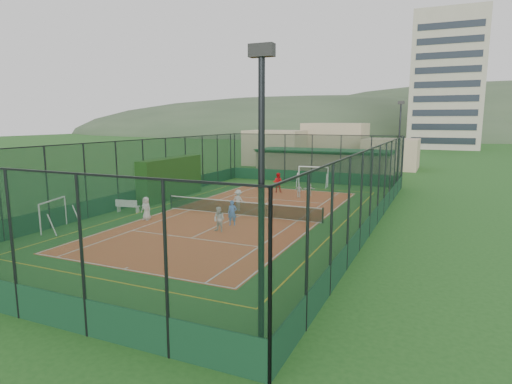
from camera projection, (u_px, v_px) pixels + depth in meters
ground at (241, 215)px, 29.59m from camera, size 300.00×300.00×0.00m
court_slab at (241, 215)px, 29.58m from camera, size 11.17×23.97×0.01m
tennis_net at (241, 208)px, 29.50m from camera, size 11.67×0.12×1.06m
perimeter_fence at (241, 179)px, 29.17m from camera, size 18.12×34.12×5.00m
floodlight_se at (261, 219)px, 10.50m from camera, size 0.60×0.26×8.25m
floodlight_ne at (399, 145)px, 40.45m from camera, size 0.60×0.26×8.25m
clubhouse at (324, 163)px, 49.17m from camera, size 15.20×7.20×3.15m
apartment_tower at (447, 82)px, 96.27m from camera, size 15.00×12.00×30.00m
distant_hills at (410, 137)px, 164.89m from camera, size 200.00×60.00×24.00m
hedge_left at (171, 178)px, 35.90m from camera, size 1.16×7.74×3.38m
white_bench at (128, 206)px, 30.45m from camera, size 1.75×0.75×0.95m
futsal_goal_near at (53, 215)px, 25.58m from camera, size 2.87×1.60×1.78m
futsal_goal_far at (313, 177)px, 42.24m from camera, size 3.06×1.11×1.94m
child_near_left at (146, 208)px, 28.05m from camera, size 0.79×0.55×1.53m
child_near_mid at (232, 213)px, 26.64m from camera, size 0.65×0.53×1.56m
child_near_right at (219, 219)px, 25.08m from camera, size 0.78×0.64×1.48m
child_far_left at (238, 200)px, 30.85m from camera, size 1.02×0.61×1.54m
child_far_right at (299, 191)px, 36.25m from camera, size 0.69×0.29×1.17m
child_far_back at (309, 190)px, 36.89m from camera, size 1.07×0.80×1.12m
coach at (278, 183)px, 38.75m from camera, size 0.93×0.76×1.78m
tennis_balls at (232, 209)px, 31.43m from camera, size 3.42×1.53×0.07m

